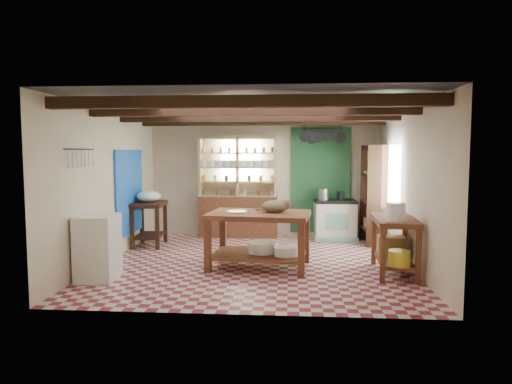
# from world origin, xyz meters

# --- Properties ---
(floor) EXTENTS (5.00, 5.00, 0.02)m
(floor) POSITION_xyz_m (0.00, 0.00, -0.01)
(floor) COLOR maroon
(floor) RESTS_ON ground
(ceiling) EXTENTS (5.00, 5.00, 0.02)m
(ceiling) POSITION_xyz_m (0.00, 0.00, 2.60)
(ceiling) COLOR #444448
(ceiling) RESTS_ON wall_back
(wall_back) EXTENTS (5.00, 0.04, 2.60)m
(wall_back) POSITION_xyz_m (0.00, 2.50, 1.30)
(wall_back) COLOR beige
(wall_back) RESTS_ON floor
(wall_front) EXTENTS (5.00, 0.04, 2.60)m
(wall_front) POSITION_xyz_m (0.00, -2.50, 1.30)
(wall_front) COLOR beige
(wall_front) RESTS_ON floor
(wall_left) EXTENTS (0.04, 5.00, 2.60)m
(wall_left) POSITION_xyz_m (-2.50, 0.00, 1.30)
(wall_left) COLOR beige
(wall_left) RESTS_ON floor
(wall_right) EXTENTS (0.04, 5.00, 2.60)m
(wall_right) POSITION_xyz_m (2.50, 0.00, 1.30)
(wall_right) COLOR beige
(wall_right) RESTS_ON floor
(ceiling_beams) EXTENTS (5.00, 3.80, 0.15)m
(ceiling_beams) POSITION_xyz_m (0.00, 0.00, 2.48)
(ceiling_beams) COLOR #372013
(ceiling_beams) RESTS_ON ceiling
(blue_wall_patch) EXTENTS (0.04, 1.40, 1.60)m
(blue_wall_patch) POSITION_xyz_m (-2.47, 0.90, 1.10)
(blue_wall_patch) COLOR blue
(blue_wall_patch) RESTS_ON wall_left
(green_wall_patch) EXTENTS (1.30, 0.04, 2.30)m
(green_wall_patch) POSITION_xyz_m (1.25, 2.47, 1.25)
(green_wall_patch) COLOR #22552F
(green_wall_patch) RESTS_ON wall_back
(window_back) EXTENTS (0.90, 0.02, 0.80)m
(window_back) POSITION_xyz_m (-0.50, 2.48, 1.70)
(window_back) COLOR silver
(window_back) RESTS_ON wall_back
(window_right) EXTENTS (0.02, 1.30, 1.20)m
(window_right) POSITION_xyz_m (2.48, 1.00, 1.40)
(window_right) COLOR silver
(window_right) RESTS_ON wall_right
(utensil_rail) EXTENTS (0.06, 0.90, 0.28)m
(utensil_rail) POSITION_xyz_m (-2.44, -1.20, 1.78)
(utensil_rail) COLOR black
(utensil_rail) RESTS_ON wall_left
(pot_rack) EXTENTS (0.86, 0.12, 0.36)m
(pot_rack) POSITION_xyz_m (1.25, 2.05, 2.18)
(pot_rack) COLOR black
(pot_rack) RESTS_ON ceiling
(shelving_unit) EXTENTS (1.70, 0.34, 2.20)m
(shelving_unit) POSITION_xyz_m (-0.55, 2.31, 1.10)
(shelving_unit) COLOR #D5B07B
(shelving_unit) RESTS_ON floor
(tall_rack) EXTENTS (0.40, 0.86, 2.00)m
(tall_rack) POSITION_xyz_m (2.28, 1.80, 1.00)
(tall_rack) COLOR #372013
(tall_rack) RESTS_ON floor
(work_table) EXTENTS (1.69, 1.23, 0.90)m
(work_table) POSITION_xyz_m (0.09, -0.34, 0.45)
(work_table) COLOR brown
(work_table) RESTS_ON floor
(stove) EXTENTS (0.90, 0.63, 0.85)m
(stove) POSITION_xyz_m (1.55, 2.15, 0.42)
(stove) COLOR #EFE9CF
(stove) RESTS_ON floor
(prep_table) EXTENTS (0.65, 0.90, 0.87)m
(prep_table) POSITION_xyz_m (-2.20, 1.22, 0.44)
(prep_table) COLOR #372013
(prep_table) RESTS_ON floor
(white_cabinet) EXTENTS (0.56, 0.66, 0.94)m
(white_cabinet) POSITION_xyz_m (-2.22, -1.17, 0.47)
(white_cabinet) COLOR white
(white_cabinet) RESTS_ON floor
(right_counter) EXTENTS (0.68, 1.24, 0.86)m
(right_counter) POSITION_xyz_m (2.18, -0.56, 0.43)
(right_counter) COLOR brown
(right_counter) RESTS_ON floor
(cat) EXTENTS (0.45, 0.35, 0.19)m
(cat) POSITION_xyz_m (0.34, -0.32, 0.99)
(cat) COLOR #977758
(cat) RESTS_ON work_table
(steel_tray) EXTENTS (0.36, 0.36, 0.02)m
(steel_tray) POSITION_xyz_m (-0.26, -0.35, 0.91)
(steel_tray) COLOR #B8B8C0
(steel_tray) RESTS_ON work_table
(basin_large) EXTENTS (0.54, 0.54, 0.17)m
(basin_large) POSITION_xyz_m (0.15, -0.29, 0.32)
(basin_large) COLOR white
(basin_large) RESTS_ON work_table
(basin_small) EXTENTS (0.43, 0.43, 0.14)m
(basin_small) POSITION_xyz_m (0.53, -0.49, 0.31)
(basin_small) COLOR white
(basin_small) RESTS_ON work_table
(kettle_left) EXTENTS (0.22, 0.22, 0.24)m
(kettle_left) POSITION_xyz_m (1.30, 2.14, 0.97)
(kettle_left) COLOR #B8B8C0
(kettle_left) RESTS_ON stove
(kettle_right) EXTENTS (0.15, 0.15, 0.18)m
(kettle_right) POSITION_xyz_m (1.65, 2.15, 0.94)
(kettle_right) COLOR black
(kettle_right) RESTS_ON stove
(enamel_bowl) EXTENTS (0.50, 0.50, 0.23)m
(enamel_bowl) POSITION_xyz_m (-2.20, 1.22, 0.99)
(enamel_bowl) COLOR white
(enamel_bowl) RESTS_ON prep_table
(white_bucket) EXTENTS (0.29, 0.29, 0.27)m
(white_bucket) POSITION_xyz_m (2.11, -0.90, 1.00)
(white_bucket) COLOR white
(white_bucket) RESTS_ON right_counter
(wicker_basket) EXTENTS (0.44, 0.36, 0.29)m
(wicker_basket) POSITION_xyz_m (2.20, -0.26, 0.38)
(wicker_basket) COLOR olive
(wicker_basket) RESTS_ON right_counter
(yellow_tub) EXTENTS (0.33, 0.33, 0.23)m
(yellow_tub) POSITION_xyz_m (2.15, -1.01, 0.34)
(yellow_tub) COLOR gold
(yellow_tub) RESTS_ON right_counter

